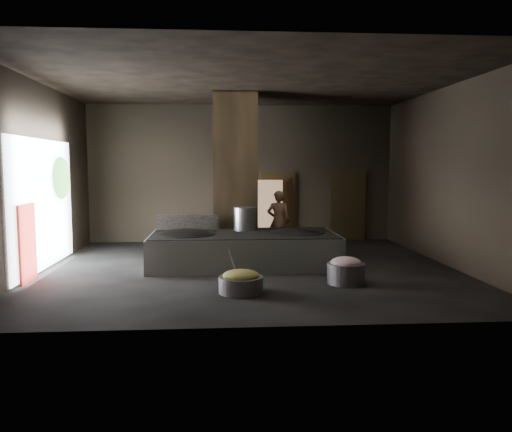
{
  "coord_description": "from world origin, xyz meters",
  "views": [
    {
      "loc": [
        -0.7,
        -12.07,
        2.52
      ],
      "look_at": [
        0.19,
        0.44,
        1.25
      ],
      "focal_mm": 35.0,
      "sensor_mm": 36.0,
      "label": 1
    }
  ],
  "objects": [
    {
      "name": "platform_cap",
      "position": [
        -0.13,
        0.34,
        0.82
      ],
      "size": [
        4.56,
        2.19,
        0.03
      ],
      "primitive_type": "cube",
      "color": "black",
      "rests_on": "hearth_platform"
    },
    {
      "name": "left_opening",
      "position": [
        -4.95,
        0.2,
        1.6
      ],
      "size": [
        0.04,
        4.2,
        3.1
      ],
      "primitive_type": "cube",
      "color": "white",
      "rests_on": "ground"
    },
    {
      "name": "doorway_far_glow",
      "position": [
        3.56,
        4.68,
        1.05
      ],
      "size": [
        0.87,
        0.04,
        2.07
      ],
      "primitive_type": "cube",
      "color": "#8C6647",
      "rests_on": "ground"
    },
    {
      "name": "doorway_near_glow",
      "position": [
        0.9,
        4.17,
        1.05
      ],
      "size": [
        0.85,
        0.04,
        2.01
      ],
      "primitive_type": "cube",
      "color": "#8C6647",
      "rests_on": "ground"
    },
    {
      "name": "veg_basin",
      "position": [
        -0.31,
        -2.35,
        0.16
      ],
      "size": [
        1.0,
        1.0,
        0.33
      ],
      "primitive_type": "cylinder",
      "rotation": [
        0.0,
        0.0,
        -0.14
      ],
      "color": "slate",
      "rests_on": "ground"
    },
    {
      "name": "cook",
      "position": [
        0.97,
        2.25,
        0.9
      ],
      "size": [
        0.71,
        0.5,
        1.81
      ],
      "primitive_type": "imported",
      "rotation": [
        0.0,
        0.0,
        3.02
      ],
      "color": "#9B704F",
      "rests_on": "ground"
    },
    {
      "name": "pillar",
      "position": [
        -0.3,
        1.9,
        2.25
      ],
      "size": [
        1.2,
        1.2,
        4.5
      ],
      "primitive_type": "cube",
      "color": "black",
      "rests_on": "ground"
    },
    {
      "name": "front_wall",
      "position": [
        0.0,
        -4.55,
        2.25
      ],
      "size": [
        10.0,
        0.1,
        4.5
      ],
      "primitive_type": "cube",
      "color": "black",
      "rests_on": "ground"
    },
    {
      "name": "tree_silhouette",
      "position": [
        -4.85,
        1.3,
        2.2
      ],
      "size": [
        0.28,
        1.1,
        1.1
      ],
      "primitive_type": "ellipsoid",
      "color": "#194714",
      "rests_on": "left_opening"
    },
    {
      "name": "hearth_platform",
      "position": [
        -0.13,
        0.34,
        0.41
      ],
      "size": [
        4.67,
        2.25,
        0.81
      ],
      "primitive_type": "cube",
      "rotation": [
        0.0,
        0.0,
        0.0
      ],
      "color": "silver",
      "rests_on": "ground"
    },
    {
      "name": "pavilion_sliver",
      "position": [
        -4.88,
        -1.1,
        0.85
      ],
      "size": [
        0.05,
        0.9,
        1.7
      ],
      "primitive_type": "cube",
      "color": "maroon",
      "rests_on": "ground"
    },
    {
      "name": "left_wall",
      "position": [
        -5.05,
        0.0,
        2.25
      ],
      "size": [
        0.1,
        9.0,
        4.5
      ],
      "primitive_type": "cube",
      "color": "black",
      "rests_on": "ground"
    },
    {
      "name": "right_wall",
      "position": [
        5.05,
        0.0,
        2.25
      ],
      "size": [
        0.1,
        9.0,
        4.5
      ],
      "primitive_type": "cube",
      "color": "black",
      "rests_on": "ground"
    },
    {
      "name": "stock_pot",
      "position": [
        -0.08,
        0.89,
        1.13
      ],
      "size": [
        0.57,
        0.57,
        0.61
      ],
      "primitive_type": "cylinder",
      "color": "#A9ADB1",
      "rests_on": "hearth_platform"
    },
    {
      "name": "back_wall",
      "position": [
        0.0,
        4.55,
        2.25
      ],
      "size": [
        10.0,
        0.1,
        4.5
      ],
      "primitive_type": "cube",
      "color": "black",
      "rests_on": "ground"
    },
    {
      "name": "ladle",
      "position": [
        -0.46,
        -2.2,
        0.55
      ],
      "size": [
        0.21,
        0.31,
        0.63
      ],
      "primitive_type": "cylinder",
      "rotation": [
        0.49,
        0.0,
        -0.58
      ],
      "color": "#A9ADB1",
      "rests_on": "veg_basin"
    },
    {
      "name": "wok_right",
      "position": [
        1.22,
        0.39,
        0.75
      ],
      "size": [
        1.37,
        1.37,
        0.39
      ],
      "primitive_type": "ellipsoid",
      "color": "black",
      "rests_on": "hearth_platform"
    },
    {
      "name": "ceiling",
      "position": [
        0.0,
        0.0,
        4.55
      ],
      "size": [
        10.0,
        9.0,
        0.1
      ],
      "primitive_type": "cube",
      "color": "black",
      "rests_on": "back_wall"
    },
    {
      "name": "splash_guard",
      "position": [
        -1.58,
        1.09,
        1.03
      ],
      "size": [
        1.62,
        0.07,
        0.41
      ],
      "primitive_type": "cube",
      "rotation": [
        0.0,
        0.0,
        0.0
      ],
      "color": "black",
      "rests_on": "hearth_platform"
    },
    {
      "name": "floor",
      "position": [
        0.0,
        0.0,
        -0.05
      ],
      "size": [
        10.0,
        9.0,
        0.1
      ],
      "primitive_type": "cube",
      "color": "black",
      "rests_on": "ground"
    },
    {
      "name": "wok_left_rim",
      "position": [
        -1.58,
        0.29,
        0.82
      ],
      "size": [
        1.5,
        1.5,
        0.05
      ],
      "primitive_type": "cylinder",
      "color": "black",
      "rests_on": "hearth_platform"
    },
    {
      "name": "wok_left",
      "position": [
        -1.58,
        0.29,
        0.75
      ],
      "size": [
        1.47,
        1.47,
        0.41
      ],
      "primitive_type": "ellipsoid",
      "color": "black",
      "rests_on": "hearth_platform"
    },
    {
      "name": "veg_fill",
      "position": [
        -0.31,
        -2.35,
        0.35
      ],
      "size": [
        0.73,
        0.73,
        0.22
      ],
      "primitive_type": "ellipsoid",
      "color": "olive",
      "rests_on": "veg_basin"
    },
    {
      "name": "doorway_far",
      "position": [
        3.6,
        4.45,
        1.1
      ],
      "size": [
        1.18,
        0.08,
        2.38
      ],
      "primitive_type": "cube",
      "color": "black",
      "rests_on": "ground"
    },
    {
      "name": "wok_right_rim",
      "position": [
        1.22,
        0.39,
        0.82
      ],
      "size": [
        1.4,
        1.4,
        0.05
      ],
      "primitive_type": "cylinder",
      "color": "black",
      "rests_on": "hearth_platform"
    },
    {
      "name": "meat_fill",
      "position": [
        1.97,
        -1.73,
        0.45
      ],
      "size": [
        0.67,
        0.67,
        0.26
      ],
      "primitive_type": "ellipsoid",
      "color": "#D17D8A",
      "rests_on": "meat_basin"
    },
    {
      "name": "doorway_near",
      "position": [
        1.2,
        4.45,
        1.1
      ],
      "size": [
        1.18,
        0.08,
        2.38
      ],
      "primitive_type": "cube",
      "color": "black",
      "rests_on": "ground"
    },
    {
      "name": "meat_basin",
      "position": [
        1.97,
        -1.73,
        0.22
      ],
      "size": [
        1.05,
        1.05,
        0.44
      ],
      "primitive_type": "cylinder",
      "rotation": [
        0.0,
        0.0,
        -0.38
      ],
      "color": "slate",
      "rests_on": "ground"
    }
  ]
}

